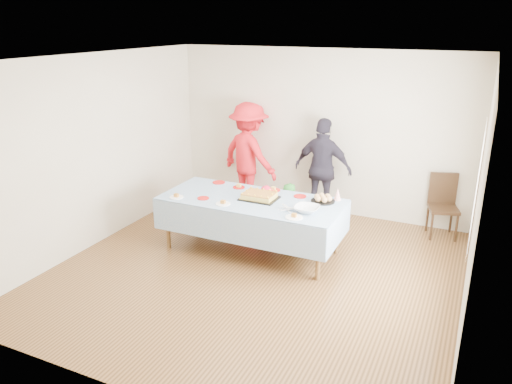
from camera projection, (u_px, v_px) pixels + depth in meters
ground at (256, 271)px, 6.53m from camera, size 5.00×5.00×0.00m
room_walls at (260, 139)px, 5.93m from camera, size 5.04×5.04×2.72m
party_table at (251, 203)px, 6.88m from camera, size 2.50×1.10×0.78m
birthday_cake at (259, 196)px, 6.85m from camera, size 0.50×0.38×0.09m
rolls_tray at (323, 199)px, 6.75m from camera, size 0.33×0.33×0.10m
punch_bowl at (307, 209)px, 6.39m from camera, size 0.32×0.32×0.08m
party_hat at (338, 194)px, 6.80m from camera, size 0.10×0.10×0.17m
fork_pile at (288, 209)px, 6.42m from camera, size 0.24×0.18×0.07m
plate_red_far_a at (219, 182)px, 7.54m from camera, size 0.19×0.19×0.01m
plate_red_far_b at (239, 187)px, 7.32m from camera, size 0.18×0.18×0.01m
plate_red_far_c at (273, 190)px, 7.20m from camera, size 0.20×0.20×0.01m
plate_red_far_d at (300, 196)px, 6.95m from camera, size 0.18×0.18×0.01m
plate_red_near at (203, 198)px, 6.88m from camera, size 0.16×0.16×0.01m
plate_white_left at (176, 197)px, 6.91m from camera, size 0.19×0.19×0.01m
plate_white_mid at (223, 204)px, 6.67m from camera, size 0.20×0.20×0.01m
plate_white_right at (294, 217)px, 6.21m from camera, size 0.22×0.22×0.01m
dining_chair at (443, 201)px, 7.49m from camera, size 0.51×0.51×0.95m
toddler_left at (266, 214)px, 7.26m from camera, size 0.37×0.30×0.88m
toddler_mid at (289, 210)px, 7.49m from camera, size 0.45×0.35×0.82m
toddler_right at (289, 222)px, 7.13m from camera, size 0.40×0.34×0.76m
adult_left at (249, 155)px, 8.57m from camera, size 1.33×1.04×1.81m
adult_right at (323, 169)px, 8.07m from camera, size 1.00×0.49×1.66m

